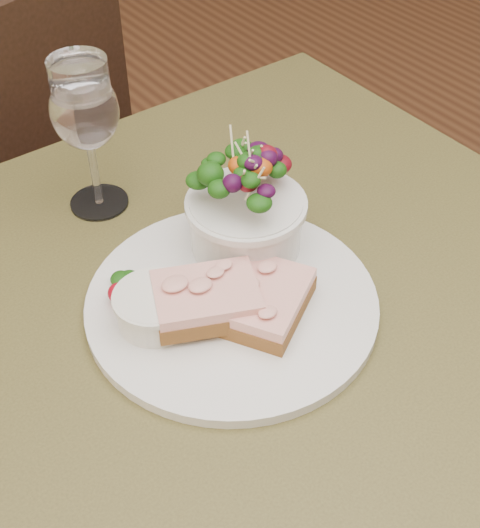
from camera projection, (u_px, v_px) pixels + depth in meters
cafe_table at (257, 366)px, 0.83m from camera, size 0.80×0.80×0.75m
chair_far at (5, 282)px, 1.44m from camera, size 0.52×0.52×0.90m
dinner_plate at (232, 303)px, 0.76m from camera, size 0.30×0.30×0.01m
sandwich_front at (265, 301)px, 0.73m from camera, size 0.13×0.12×0.03m
sandwich_back at (206, 299)px, 0.72m from camera, size 0.13×0.11×0.03m
ramekin at (155, 307)px, 0.72m from camera, size 0.08×0.08×0.04m
salad_bowl at (246, 202)px, 0.77m from camera, size 0.12×0.12×0.13m
garnish at (124, 288)px, 0.75m from camera, size 0.05×0.04×0.02m
wine_glass at (85, 115)px, 0.80m from camera, size 0.08×0.08×0.18m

